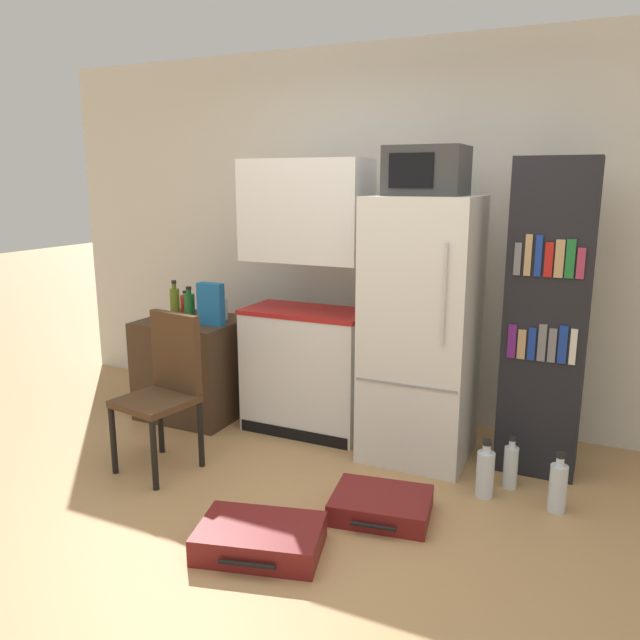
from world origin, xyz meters
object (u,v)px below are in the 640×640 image
cereal_box (211,304)px  water_bottle_middle (558,487)px  suitcase_large_flat (260,538)px  kitchen_hutch (306,309)px  bookshelf (546,320)px  bottle_clear_short (222,308)px  suitcase_small_flat (381,505)px  water_bottle_back (511,466)px  bottle_olive_oil (175,302)px  chair (166,380)px  bowl (183,322)px  bottle_ketchup_red (186,303)px  refrigerator (421,331)px  water_bottle_front (485,473)px  side_table (195,367)px  microwave (427,171)px  bottle_blue_soda (207,304)px  bottle_green_tall (189,306)px

cereal_box → water_bottle_middle: bearing=-6.6°
suitcase_large_flat → kitchen_hutch: bearing=93.3°
bookshelf → suitcase_large_flat: 2.04m
bottle_clear_short → suitcase_small_flat: bottle_clear_short is taller
bottle_clear_short → water_bottle_back: bearing=-7.7°
suitcase_small_flat → bottle_olive_oil: bearing=148.8°
chair → suitcase_large_flat: chair is taller
water_bottle_middle → bookshelf: bearing=108.1°
bottle_clear_short → bowl: 0.31m
bottle_ketchup_red → bowl: size_ratio=1.25×
refrigerator → bowl: size_ratio=12.61×
water_bottle_middle → water_bottle_back: size_ratio=1.07×
bookshelf → bottle_clear_short: bearing=-178.7°
bottle_olive_oil → bottle_clear_short: bearing=18.6°
bookshelf → bowl: (-2.40, -0.31, -0.18)m
water_bottle_back → chair: bearing=-163.4°
bowl → water_bottle_front: bearing=-5.3°
kitchen_hutch → side_table: bearing=-174.0°
kitchen_hutch → cereal_box: (-0.66, -0.18, 0.01)m
cereal_box → water_bottle_back: 2.23m
bottle_olive_oil → suitcase_large_flat: bearing=-41.9°
microwave → side_table: bearing=-179.5°
water_bottle_front → cereal_box: bearing=172.1°
bottle_olive_oil → water_bottle_middle: (2.74, -0.34, -0.71)m
bowl → microwave: bearing=5.9°
bottle_clear_short → water_bottle_middle: 2.54m
microwave → bottle_blue_soda: microwave is taller
bowl → water_bottle_middle: bowl is taller
bottle_clear_short → water_bottle_middle: bottle_clear_short is taller
bottle_olive_oil → water_bottle_back: (2.47, -0.18, -0.72)m
kitchen_hutch → bowl: size_ratio=14.34×
bottle_green_tall → water_bottle_front: bottle_green_tall is taller
water_bottle_back → cereal_box: bearing=177.1°
bottle_ketchup_red → chair: 1.19m
bottle_clear_short → chair: size_ratio=0.21×
bottle_olive_oil → suitcase_small_flat: 2.21m
chair → suitcase_small_flat: (1.39, -0.02, -0.49)m
kitchen_hutch → refrigerator: size_ratio=1.14×
kitchen_hutch → bottle_clear_short: 0.69m
bottle_clear_short → bottle_olive_oil: (-0.34, -0.11, 0.04)m
suitcase_large_flat → water_bottle_back: 1.52m
bottle_clear_short → bottle_blue_soda: (-0.11, -0.03, 0.03)m
kitchen_hutch → refrigerator: kitchen_hutch is taller
bookshelf → bottle_olive_oil: size_ratio=6.56×
bookshelf → water_bottle_back: 0.87m
microwave → bottle_blue_soda: 1.88m
bottle_olive_oil → chair: bottle_olive_oil is taller
side_table → refrigerator: (1.72, 0.02, 0.46)m
bowl → water_bottle_middle: size_ratio=0.39×
kitchen_hutch → water_bottle_front: size_ratio=5.55×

